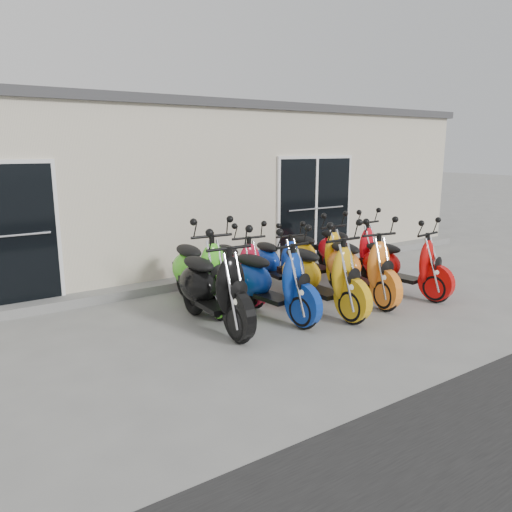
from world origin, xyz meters
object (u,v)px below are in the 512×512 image
(scooter_front_red, at_px, (403,256))
(scooter_back_extra, at_px, (349,242))
(scooter_front_black, at_px, (213,276))
(scooter_back_green, at_px, (200,261))
(scooter_front_orange_b, at_px, (360,257))
(scooter_back_blue, at_px, (278,254))
(scooter_front_orange_a, at_px, (321,265))
(scooter_back_red, at_px, (237,259))
(scooter_back_yellow, at_px, (316,247))
(scooter_front_blue, at_px, (271,271))

(scooter_front_red, distance_m, scooter_back_extra, 1.40)
(scooter_front_black, xyz_separation_m, scooter_back_green, (0.27, 0.90, 0.00))
(scooter_front_orange_b, height_order, scooter_back_extra, scooter_front_orange_b)
(scooter_front_orange_b, xyz_separation_m, scooter_front_red, (0.83, -0.19, -0.04))
(scooter_front_orange_b, height_order, scooter_back_blue, scooter_front_orange_b)
(scooter_front_black, relative_size, scooter_front_orange_a, 1.02)
(scooter_back_green, distance_m, scooter_back_red, 0.76)
(scooter_back_blue, bearing_deg, scooter_front_black, -146.01)
(scooter_front_orange_a, xyz_separation_m, scooter_front_red, (1.77, -0.09, -0.06))
(scooter_back_green, bearing_deg, scooter_back_red, 12.03)
(scooter_front_black, distance_m, scooter_front_orange_b, 2.65)
(scooter_front_red, relative_size, scooter_back_red, 1.01)
(scooter_front_orange_a, distance_m, scooter_back_yellow, 1.67)
(scooter_front_black, xyz_separation_m, scooter_back_extra, (3.58, 0.98, -0.06))
(scooter_front_black, height_order, scooter_front_orange_b, scooter_front_black)
(scooter_front_blue, bearing_deg, scooter_back_red, 78.05)
(scooter_back_blue, bearing_deg, scooter_back_yellow, -0.93)
(scooter_front_blue, distance_m, scooter_back_extra, 2.87)
(scooter_back_green, height_order, scooter_back_blue, scooter_back_green)
(scooter_front_orange_a, relative_size, scooter_back_red, 1.09)
(scooter_front_orange_a, distance_m, scooter_back_green, 1.87)
(scooter_front_black, relative_size, scooter_back_green, 1.00)
(scooter_front_blue, xyz_separation_m, scooter_back_blue, (0.99, 1.17, -0.08))
(scooter_front_black, height_order, scooter_front_red, scooter_front_black)
(scooter_back_red, bearing_deg, scooter_front_red, -24.86)
(scooter_front_blue, distance_m, scooter_front_orange_b, 1.72)
(scooter_front_red, xyz_separation_m, scooter_back_green, (-3.19, 1.31, 0.07))
(scooter_front_red, bearing_deg, scooter_back_extra, 77.35)
(scooter_back_red, relative_size, scooter_back_yellow, 0.98)
(scooter_front_black, xyz_separation_m, scooter_front_orange_b, (2.64, -0.22, -0.03))
(scooter_front_blue, distance_m, scooter_back_red, 1.12)
(scooter_front_blue, relative_size, scooter_back_extra, 1.03)
(scooter_front_black, xyz_separation_m, scooter_back_yellow, (2.73, 0.98, -0.06))
(scooter_back_red, distance_m, scooter_back_yellow, 1.70)
(scooter_front_blue, relative_size, scooter_front_red, 1.05)
(scooter_front_orange_b, height_order, scooter_back_red, scooter_front_orange_b)
(scooter_front_orange_b, distance_m, scooter_front_red, 0.85)
(scooter_front_orange_a, bearing_deg, scooter_front_black, 168.44)
(scooter_front_red, bearing_deg, scooter_back_green, 149.67)
(scooter_back_red, xyz_separation_m, scooter_back_blue, (0.88, 0.06, -0.04))
(scooter_front_blue, height_order, scooter_front_orange_a, scooter_front_orange_a)
(scooter_front_orange_a, bearing_deg, scooter_front_red, -3.70)
(scooter_front_orange_a, distance_m, scooter_back_red, 1.49)
(scooter_front_orange_a, xyz_separation_m, scooter_back_yellow, (1.04, 1.30, -0.05))
(scooter_front_blue, xyz_separation_m, scooter_back_extra, (2.66, 1.09, -0.02))
(scooter_front_black, distance_m, scooter_back_green, 0.94)
(scooter_back_blue, bearing_deg, scooter_front_orange_a, -94.05)
(scooter_front_orange_a, height_order, scooter_front_orange_b, scooter_front_orange_a)
(scooter_front_orange_a, bearing_deg, scooter_back_red, 115.89)
(scooter_front_blue, relative_size, scooter_back_blue, 1.13)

